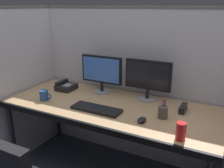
{
  "coord_description": "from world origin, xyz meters",
  "views": [
    {
      "loc": [
        0.92,
        -1.45,
        1.59
      ],
      "look_at": [
        0.0,
        0.35,
        0.92
      ],
      "focal_mm": 38.81,
      "sensor_mm": 36.0,
      "label": 1
    }
  ],
  "objects_px": {
    "monitor_left": "(102,72)",
    "computer_mouse": "(142,120)",
    "monitor_right": "(148,77)",
    "pen_cup": "(163,112)",
    "soda_can": "(181,131)",
    "coffee_mug": "(44,95)",
    "red_stapler": "(183,108)",
    "desk_phone": "(66,86)",
    "keyboard_main": "(96,109)",
    "desk": "(109,110)"
  },
  "relations": [
    {
      "from": "pen_cup",
      "to": "coffee_mug",
      "type": "xyz_separation_m",
      "value": [
        -1.08,
        -0.13,
        -0.0
      ]
    },
    {
      "from": "monitor_left",
      "to": "pen_cup",
      "type": "bearing_deg",
      "value": -22.24
    },
    {
      "from": "monitor_left",
      "to": "soda_can",
      "type": "distance_m",
      "value": 1.07
    },
    {
      "from": "soda_can",
      "to": "pen_cup",
      "type": "height_order",
      "value": "pen_cup"
    },
    {
      "from": "computer_mouse",
      "to": "desk_phone",
      "type": "bearing_deg",
      "value": 160.94
    },
    {
      "from": "coffee_mug",
      "to": "red_stapler",
      "type": "xyz_separation_m",
      "value": [
        1.2,
        0.32,
        -0.02
      ]
    },
    {
      "from": "desk_phone",
      "to": "keyboard_main",
      "type": "bearing_deg",
      "value": -28.88
    },
    {
      "from": "desk",
      "to": "keyboard_main",
      "type": "distance_m",
      "value": 0.16
    },
    {
      "from": "desk",
      "to": "pen_cup",
      "type": "relative_size",
      "value": 12.31
    },
    {
      "from": "desk",
      "to": "coffee_mug",
      "type": "relative_size",
      "value": 15.08
    },
    {
      "from": "coffee_mug",
      "to": "desk_phone",
      "type": "height_order",
      "value": "coffee_mug"
    },
    {
      "from": "desk",
      "to": "soda_can",
      "type": "distance_m",
      "value": 0.75
    },
    {
      "from": "desk",
      "to": "desk_phone",
      "type": "relative_size",
      "value": 10.0
    },
    {
      "from": "coffee_mug",
      "to": "desk_phone",
      "type": "relative_size",
      "value": 0.66
    },
    {
      "from": "coffee_mug",
      "to": "red_stapler",
      "type": "bearing_deg",
      "value": 15.13
    },
    {
      "from": "monitor_left",
      "to": "red_stapler",
      "type": "bearing_deg",
      "value": -6.72
    },
    {
      "from": "monitor_right",
      "to": "pen_cup",
      "type": "relative_size",
      "value": 2.79
    },
    {
      "from": "desk",
      "to": "computer_mouse",
      "type": "distance_m",
      "value": 0.41
    },
    {
      "from": "soda_can",
      "to": "coffee_mug",
      "type": "relative_size",
      "value": 0.97
    },
    {
      "from": "red_stapler",
      "to": "coffee_mug",
      "type": "bearing_deg",
      "value": -164.87
    },
    {
      "from": "desk_phone",
      "to": "monitor_right",
      "type": "bearing_deg",
      "value": 7.98
    },
    {
      "from": "monitor_right",
      "to": "desk_phone",
      "type": "height_order",
      "value": "monitor_right"
    },
    {
      "from": "desk",
      "to": "pen_cup",
      "type": "height_order",
      "value": "pen_cup"
    },
    {
      "from": "soda_can",
      "to": "pen_cup",
      "type": "relative_size",
      "value": 0.79
    },
    {
      "from": "monitor_left",
      "to": "red_stapler",
      "type": "relative_size",
      "value": 2.87
    },
    {
      "from": "pen_cup",
      "to": "coffee_mug",
      "type": "relative_size",
      "value": 1.22
    },
    {
      "from": "pen_cup",
      "to": "coffee_mug",
      "type": "distance_m",
      "value": 1.09
    },
    {
      "from": "pen_cup",
      "to": "computer_mouse",
      "type": "bearing_deg",
      "value": -130.57
    },
    {
      "from": "soda_can",
      "to": "desk_phone",
      "type": "xyz_separation_m",
      "value": [
        -1.28,
        0.46,
        -0.03
      ]
    },
    {
      "from": "monitor_left",
      "to": "desk_phone",
      "type": "xyz_separation_m",
      "value": [
        -0.38,
        -0.1,
        -0.18
      ]
    },
    {
      "from": "desk",
      "to": "monitor_left",
      "type": "distance_m",
      "value": 0.43
    },
    {
      "from": "monitor_left",
      "to": "computer_mouse",
      "type": "relative_size",
      "value": 4.48
    },
    {
      "from": "desk",
      "to": "desk_phone",
      "type": "xyz_separation_m",
      "value": [
        -0.59,
        0.17,
        0.08
      ]
    },
    {
      "from": "keyboard_main",
      "to": "red_stapler",
      "type": "bearing_deg",
      "value": 24.85
    },
    {
      "from": "red_stapler",
      "to": "monitor_left",
      "type": "bearing_deg",
      "value": 173.28
    },
    {
      "from": "soda_can",
      "to": "coffee_mug",
      "type": "xyz_separation_m",
      "value": [
        -1.28,
        0.13,
        -0.01
      ]
    },
    {
      "from": "desk",
      "to": "desk_phone",
      "type": "bearing_deg",
      "value": 164.36
    },
    {
      "from": "monitor_right",
      "to": "computer_mouse",
      "type": "relative_size",
      "value": 4.48
    },
    {
      "from": "coffee_mug",
      "to": "desk_phone",
      "type": "xyz_separation_m",
      "value": [
        -0.0,
        0.32,
        -0.01
      ]
    },
    {
      "from": "desk",
      "to": "keyboard_main",
      "type": "relative_size",
      "value": 4.42
    },
    {
      "from": "pen_cup",
      "to": "keyboard_main",
      "type": "bearing_deg",
      "value": -168.38
    },
    {
      "from": "computer_mouse",
      "to": "soda_can",
      "type": "bearing_deg",
      "value": -21.49
    },
    {
      "from": "coffee_mug",
      "to": "desk",
      "type": "bearing_deg",
      "value": 14.93
    },
    {
      "from": "desk",
      "to": "soda_can",
      "type": "xyz_separation_m",
      "value": [
        0.68,
        -0.29,
        0.11
      ]
    },
    {
      "from": "soda_can",
      "to": "desk_phone",
      "type": "distance_m",
      "value": 1.36
    },
    {
      "from": "monitor_left",
      "to": "computer_mouse",
      "type": "bearing_deg",
      "value": -36.21
    },
    {
      "from": "monitor_left",
      "to": "monitor_right",
      "type": "relative_size",
      "value": 1.0
    },
    {
      "from": "monitor_right",
      "to": "desk",
      "type": "bearing_deg",
      "value": -131.58
    },
    {
      "from": "soda_can",
      "to": "coffee_mug",
      "type": "bearing_deg",
      "value": 174.09
    },
    {
      "from": "pen_cup",
      "to": "coffee_mug",
      "type": "height_order",
      "value": "pen_cup"
    }
  ]
}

